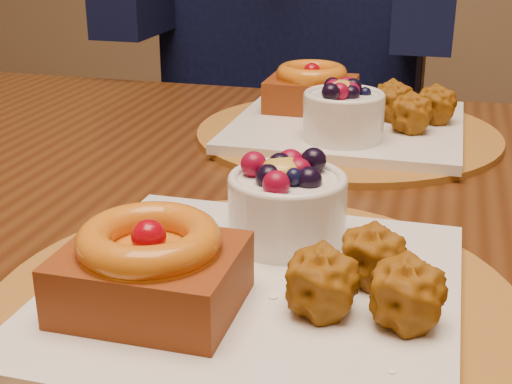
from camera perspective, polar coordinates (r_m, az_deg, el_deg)
dining_table at (r=0.74m, az=4.46°, el=-6.09°), size 1.60×0.90×0.76m
place_setting_near at (r=0.51m, az=-0.31°, el=-6.41°), size 0.38×0.38×0.09m
place_setting_far at (r=0.90m, az=7.13°, el=5.98°), size 0.38×0.38×0.09m
chair_far at (r=1.52m, az=3.85°, el=0.34°), size 0.48×0.48×0.86m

